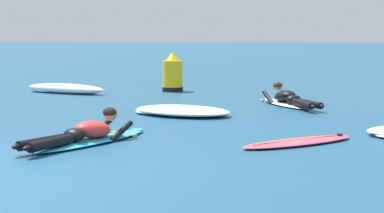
{
  "coord_description": "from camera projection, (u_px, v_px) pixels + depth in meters",
  "views": [
    {
      "loc": [
        3.21,
        -7.26,
        1.7
      ],
      "look_at": [
        1.67,
        4.54,
        0.26
      ],
      "focal_mm": 60.76,
      "sensor_mm": 36.0,
      "label": 1
    }
  ],
  "objects": [
    {
      "name": "whitewater_mid_right",
      "position": [
        183.0,
        111.0,
        12.77
      ],
      "size": [
        2.27,
        1.76,
        0.18
      ],
      "color": "white",
      "rests_on": "ground"
    },
    {
      "name": "whitewater_mid_left",
      "position": [
        65.0,
        89.0,
        17.02
      ],
      "size": [
        2.46,
        1.34,
        0.25
      ],
      "color": "white",
      "rests_on": "ground"
    },
    {
      "name": "ground_plane",
      "position": [
        157.0,
        91.0,
        17.6
      ],
      "size": [
        120.0,
        120.0,
        0.0
      ],
      "primitive_type": "plane",
      "color": "navy"
    },
    {
      "name": "drifting_surfboard",
      "position": [
        299.0,
        142.0,
        9.57
      ],
      "size": [
        1.87,
        1.63,
        0.16
      ],
      "color": "#E54C66",
      "rests_on": "ground"
    },
    {
      "name": "channel_marker_buoy",
      "position": [
        173.0,
        76.0,
        17.51
      ],
      "size": [
        0.57,
        0.57,
        1.07
      ],
      "color": "yellow",
      "rests_on": "ground"
    },
    {
      "name": "surfer_near",
      "position": [
        87.0,
        135.0,
        9.57
      ],
      "size": [
        1.5,
        2.52,
        0.53
      ],
      "color": "#2DB2D1",
      "rests_on": "ground"
    },
    {
      "name": "surfer_far",
      "position": [
        288.0,
        99.0,
        14.24
      ],
      "size": [
        1.42,
        2.39,
        0.54
      ],
      "color": "white",
      "rests_on": "ground"
    }
  ]
}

